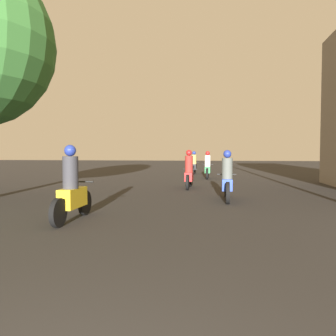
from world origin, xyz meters
The scene contains 5 objects.
motorcycle_yellow centered at (-2.25, 5.68, 0.64)m, with size 0.60×1.86×1.61m.
motorcycle_blue centered at (1.08, 9.22, 0.61)m, with size 0.60×2.07×1.52m.
motorcycle_red centered at (-0.35, 12.45, 0.62)m, with size 0.60×1.96×1.56m.
motorcycle_green centered at (0.26, 17.66, 0.62)m, with size 0.60×2.01×1.54m.
motorcycle_black centered at (-0.76, 21.42, 0.62)m, with size 0.60×1.86×1.55m.
Camera 1 is at (0.76, -0.80, 1.44)m, focal length 35.00 mm.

